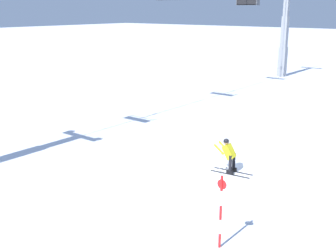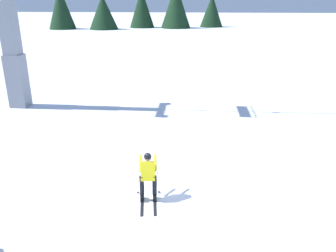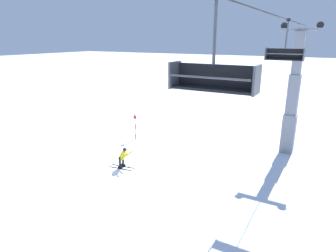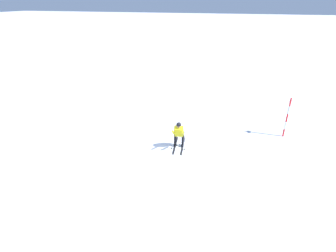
% 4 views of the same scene
% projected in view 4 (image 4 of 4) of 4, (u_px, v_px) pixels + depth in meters
% --- Properties ---
extents(ground_plane, '(260.00, 260.00, 0.00)m').
position_uv_depth(ground_plane, '(172.00, 150.00, 12.40)').
color(ground_plane, white).
extents(skier_carving_main, '(0.78, 1.74, 1.55)m').
position_uv_depth(skier_carving_main, '(179.00, 133.00, 12.28)').
color(skier_carving_main, black).
rests_on(skier_carving_main, ground_plane).
extents(trail_marker_pole, '(0.07, 0.28, 2.16)m').
position_uv_depth(trail_marker_pole, '(287.00, 116.00, 13.16)').
color(trail_marker_pole, red).
rests_on(trail_marker_pole, ground_plane).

